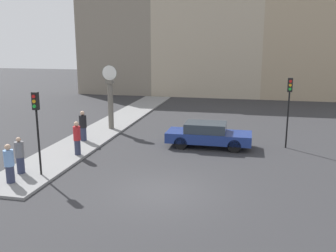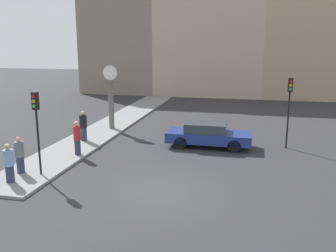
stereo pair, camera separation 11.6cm
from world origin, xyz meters
name	(u,v)px [view 1 (the left image)]	position (x,y,z in m)	size (l,w,h in m)	color
ground_plane	(162,192)	(0.00, 0.00, 0.00)	(120.00, 120.00, 0.00)	#2D2D30
sidewalk_corner	(114,124)	(-6.25, 11.30, 0.06)	(2.72, 26.60, 0.12)	gray
building_row	(228,33)	(0.66, 27.93, 6.69)	(31.60, 5.00, 14.72)	gray
sedan_car	(208,134)	(1.06, 6.90, 0.72)	(4.75, 1.80, 1.40)	navy
traffic_light_near	(37,116)	(-5.61, 0.46, 2.76)	(0.26, 0.24, 3.67)	black
traffic_light_far	(289,99)	(5.39, 7.65, 2.81)	(0.26, 0.24, 3.94)	black
street_clock	(110,98)	(-5.78, 9.58, 2.19)	(1.05, 0.46, 4.26)	#666056
pedestrian_blue_stripe	(9,164)	(-6.32, -0.68, 0.94)	(0.40, 0.40, 1.66)	#2D334C
pedestrian_black_jacket	(83,126)	(-6.25, 6.24, 1.00)	(0.43, 0.43, 1.78)	#2D334C
pedestrian_red_top	(77,138)	(-5.33, 3.55, 1.01)	(0.37, 0.37, 1.76)	#2D334C
pedestrian_grey_jacket	(20,156)	(-6.57, 0.42, 0.94)	(0.40, 0.40, 1.66)	#2D334C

